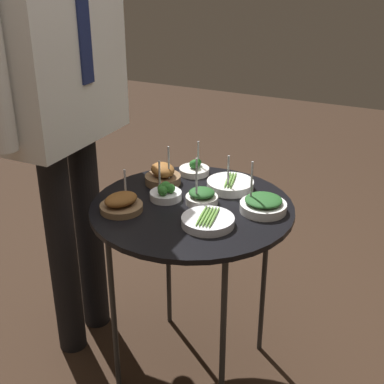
# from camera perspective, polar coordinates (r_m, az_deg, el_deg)

# --- Properties ---
(ground_plane) EXTENTS (8.00, 8.00, 0.00)m
(ground_plane) POSITION_cam_1_polar(r_m,az_deg,el_deg) (2.23, 0.00, -18.00)
(ground_plane) COLOR black
(serving_cart) EXTENTS (0.69, 0.69, 0.71)m
(serving_cart) POSITION_cam_1_polar(r_m,az_deg,el_deg) (1.84, 0.00, -2.80)
(serving_cart) COLOR black
(serving_cart) RESTS_ON ground_plane
(bowl_roast_back_right) EXTENTS (0.14, 0.14, 0.13)m
(bowl_roast_back_right) POSITION_cam_1_polar(r_m,az_deg,el_deg) (1.79, -7.56, -1.22)
(bowl_roast_back_right) COLOR brown
(bowl_roast_back_right) RESTS_ON serving_cart
(bowl_spinach_front_right) EXTENTS (0.11, 0.11, 0.18)m
(bowl_spinach_front_right) POSITION_cam_1_polar(r_m,az_deg,el_deg) (1.82, 1.04, -0.50)
(bowl_spinach_front_right) COLOR silver
(bowl_spinach_front_right) RESTS_ON serving_cart
(bowl_roast_near_rim) EXTENTS (0.13, 0.14, 0.16)m
(bowl_roast_near_rim) POSITION_cam_1_polar(r_m,az_deg,el_deg) (1.97, -3.13, 1.81)
(bowl_roast_near_rim) COLOR brown
(bowl_roast_near_rim) RESTS_ON serving_cart
(bowl_spinach_mid_left) EXTENTS (0.16, 0.16, 0.17)m
(bowl_spinach_mid_left) POSITION_cam_1_polar(r_m,az_deg,el_deg) (1.78, 7.60, -1.34)
(bowl_spinach_mid_left) COLOR white
(bowl_spinach_mid_left) RESTS_ON serving_cart
(bowl_asparagus_center) EXTENTS (0.17, 0.17, 0.04)m
(bowl_asparagus_center) POSITION_cam_1_polar(r_m,az_deg,el_deg) (1.69, 1.70, -3.09)
(bowl_asparagus_center) COLOR silver
(bowl_asparagus_center) RESTS_ON serving_cart
(bowl_broccoli_mid_right) EXTENTS (0.12, 0.12, 0.12)m
(bowl_broccoli_mid_right) POSITION_cam_1_polar(r_m,az_deg,el_deg) (2.06, 0.27, 2.47)
(bowl_broccoli_mid_right) COLOR silver
(bowl_broccoli_mid_right) RESTS_ON serving_cart
(bowl_asparagus_far_rim) EXTENTS (0.17, 0.17, 0.15)m
(bowl_asparagus_far_rim) POSITION_cam_1_polar(r_m,az_deg,el_deg) (1.93, 4.10, 0.79)
(bowl_asparagus_far_rim) COLOR white
(bowl_asparagus_far_rim) RESTS_ON serving_cart
(bowl_broccoli_front_center) EXTENTS (0.11, 0.11, 0.13)m
(bowl_broccoli_front_center) POSITION_cam_1_polar(r_m,az_deg,el_deg) (1.85, -2.83, -0.10)
(bowl_broccoli_front_center) COLOR silver
(bowl_broccoli_front_center) RESTS_ON serving_cart
(waiter_figure) EXTENTS (0.66, 0.25, 1.78)m
(waiter_figure) POSITION_cam_1_polar(r_m,az_deg,el_deg) (1.92, -14.11, 12.57)
(waiter_figure) COLOR black
(waiter_figure) RESTS_ON ground_plane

